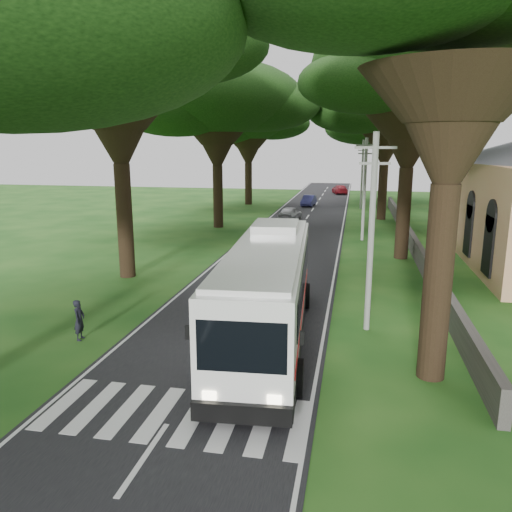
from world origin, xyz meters
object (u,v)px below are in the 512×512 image
pole_far (362,173)px  distant_car_b (309,201)px  distant_car_c (340,189)px  pedestrian (79,320)px  pole_near (371,230)px  distant_car_a (290,213)px  pole_mid (364,188)px  coach_bus (268,289)px

pole_far → distant_car_b: pole_far is taller
distant_car_c → distant_car_b: bearing=66.4°
pedestrian → distant_car_b: bearing=-12.0°
distant_car_b → distant_car_c: 16.64m
pole_near → distant_car_a: 30.25m
pole_far → distant_car_a: pole_far is taller
distant_car_b → distant_car_c: bearing=83.5°
pole_far → pedestrian: bearing=-104.4°
pole_mid → distant_car_a: pole_mid is taller
pole_near → distant_car_a: (-7.01, 29.23, -3.45)m
pole_near → pole_mid: (0.00, 20.00, 0.00)m
pole_mid → pole_far: size_ratio=1.00×
distant_car_b → distant_car_c: distant_car_c is taller
pole_far → distant_car_c: 18.51m
pole_mid → pedestrian: 26.05m
pole_mid → distant_car_b: 22.79m
pole_mid → distant_car_a: 12.09m
pole_far → distant_car_a: size_ratio=1.95×
distant_car_a → pole_mid: bearing=135.6°
distant_car_b → pedestrian: (-4.79, -44.95, 0.13)m
pole_mid → coach_bus: (-3.85, -21.89, -2.11)m
pole_near → pole_far: same height
pole_far → distant_car_a: 13.31m
pole_mid → distant_car_c: pole_mid is taller
pole_far → distant_car_b: size_ratio=2.04×
pole_near → pedestrian: size_ratio=4.94×
pole_mid → distant_car_a: bearing=127.2°
pole_far → pedestrian: 44.85m
coach_bus → pedestrian: 7.49m
pole_mid → pole_far: bearing=90.0°
pole_mid → distant_car_a: size_ratio=1.95×
pole_far → coach_bus: 42.12m
coach_bus → distant_car_a: 31.30m
distant_car_c → pole_near: bearing=80.7°
pole_far → distant_car_b: (-6.30, 1.62, -3.50)m
pedestrian → pole_near: bearing=-79.2°
pole_mid → pedestrian: bearing=-115.4°
coach_bus → distant_car_b: bearing=89.3°
pole_mid → coach_bus: pole_mid is taller
pole_near → distant_car_c: bearing=93.0°
pole_near → pole_far: 40.00m
pole_mid → distant_car_c: bearing=94.6°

